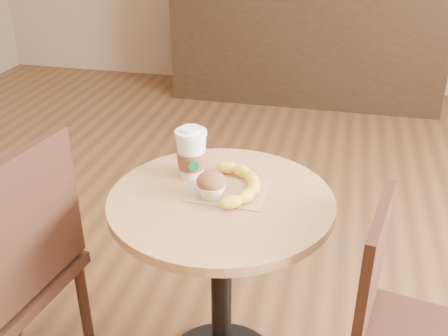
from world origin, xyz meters
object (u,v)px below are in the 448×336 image
chair_right (402,329)px  banana (237,184)px  cafe_table (221,255)px  chair_left (10,271)px  muffin (211,185)px  coffee_cup (192,155)px

chair_right → banana: (-0.53, 0.18, 0.31)m
cafe_table → chair_right: bearing=-13.0°
cafe_table → chair_left: 0.66m
chair_right → muffin: chair_right is taller
chair_left → muffin: size_ratio=10.47×
muffin → chair_right: bearing=-11.9°
coffee_cup → banana: 0.19m
chair_left → muffin: (0.59, 0.22, 0.27)m
cafe_table → coffee_cup: 0.34m
chair_right → banana: 0.64m
cafe_table → banana: 0.25m
chair_right → coffee_cup: 0.82m
cafe_table → banana: size_ratio=2.59×
cafe_table → coffee_cup: coffee_cup is taller
muffin → banana: bearing=37.8°
chair_left → chair_right: size_ratio=1.14×
chair_left → coffee_cup: chair_left is taller
coffee_cup → muffin: bearing=-75.1°
banana → chair_right: bearing=-29.5°
chair_left → banana: bearing=120.5°
coffee_cup → muffin: size_ratio=1.87×
cafe_table → chair_left: bearing=-159.8°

